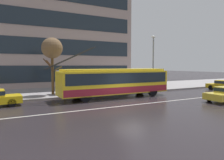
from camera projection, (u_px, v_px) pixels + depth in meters
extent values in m
plane|color=#262125|center=(129.00, 102.00, 17.18)|extent=(160.00, 160.00, 0.00)
cube|color=gray|center=(89.00, 89.00, 25.61)|extent=(80.00, 10.00, 0.14)
cube|color=silver|center=(137.00, 104.00, 16.12)|extent=(72.00, 0.14, 0.01)
cube|color=yellow|center=(115.00, 82.00, 19.78)|extent=(11.08, 2.66, 2.15)
cube|color=yellow|center=(115.00, 70.00, 19.70)|extent=(10.42, 2.40, 0.20)
cube|color=#1E2833|center=(115.00, 78.00, 19.75)|extent=(10.64, 2.68, 0.99)
cube|color=maroon|center=(115.00, 89.00, 19.83)|extent=(10.97, 2.69, 0.60)
cube|color=#1E2833|center=(158.00, 76.00, 22.34)|extent=(0.15, 2.22, 1.07)
cube|color=black|center=(158.00, 71.00, 22.23)|extent=(0.18, 1.92, 0.28)
cylinder|color=black|center=(70.00, 58.00, 17.84)|extent=(4.46, 0.12, 2.08)
cylinder|color=black|center=(72.00, 58.00, 17.22)|extent=(4.46, 0.12, 2.08)
cylinder|color=black|center=(140.00, 89.00, 22.60)|extent=(1.04, 0.31, 1.04)
cylinder|color=black|center=(153.00, 91.00, 20.65)|extent=(1.04, 0.31, 1.04)
cylinder|color=black|center=(77.00, 93.00, 19.16)|extent=(1.04, 0.31, 1.04)
cylinder|color=black|center=(85.00, 96.00, 17.21)|extent=(1.04, 0.31, 1.04)
cylinder|color=black|center=(211.00, 87.00, 25.72)|extent=(0.24, 0.63, 0.62)
cylinder|color=black|center=(218.00, 87.00, 26.55)|extent=(0.24, 0.63, 0.62)
cylinder|color=black|center=(10.00, 100.00, 16.53)|extent=(0.63, 0.24, 0.62)
cylinder|color=black|center=(12.00, 103.00, 15.17)|extent=(0.63, 0.24, 0.62)
cylinder|color=black|center=(209.00, 98.00, 17.57)|extent=(0.63, 0.22, 0.62)
cylinder|color=gray|center=(93.00, 82.00, 22.10)|extent=(0.08, 0.08, 2.36)
cylinder|color=gray|center=(60.00, 83.00, 20.44)|extent=(0.08, 0.08, 2.36)
cylinder|color=gray|center=(89.00, 81.00, 23.27)|extent=(0.08, 0.08, 2.36)
cylinder|color=gray|center=(57.00, 82.00, 21.60)|extent=(0.08, 0.08, 2.36)
cube|color=#99ADB2|center=(74.00, 81.00, 22.43)|extent=(3.42, 0.04, 1.89)
cube|color=#B2B2B7|center=(75.00, 71.00, 21.76)|extent=(3.90, 1.62, 0.08)
cube|color=brown|center=(75.00, 88.00, 22.20)|extent=(2.52, 0.36, 0.08)
cylinder|color=#1B2245|center=(99.00, 88.00, 22.93)|extent=(0.14, 0.14, 0.81)
cylinder|color=#1B2245|center=(98.00, 88.00, 23.07)|extent=(0.14, 0.14, 0.81)
cylinder|color=maroon|center=(99.00, 82.00, 22.95)|extent=(0.38, 0.38, 0.59)
sphere|color=#DFAF8D|center=(99.00, 78.00, 22.92)|extent=(0.20, 0.20, 0.20)
cylinder|color=#53583F|center=(64.00, 92.00, 19.55)|extent=(0.14, 0.14, 0.81)
cylinder|color=#53583F|center=(65.00, 92.00, 19.69)|extent=(0.14, 0.14, 0.81)
cylinder|color=maroon|center=(65.00, 85.00, 19.57)|extent=(0.50, 0.50, 0.55)
sphere|color=tan|center=(65.00, 81.00, 19.54)|extent=(0.22, 0.22, 0.22)
cylinder|color=#50574C|center=(102.00, 87.00, 23.92)|extent=(0.14, 0.14, 0.85)
cylinder|color=#50574C|center=(102.00, 87.00, 24.08)|extent=(0.14, 0.14, 0.85)
cylinder|color=maroon|center=(102.00, 81.00, 23.95)|extent=(0.43, 0.43, 0.58)
sphere|color=tan|center=(102.00, 78.00, 23.92)|extent=(0.22, 0.22, 0.22)
cylinder|color=#29132E|center=(78.00, 91.00, 20.48)|extent=(0.14, 0.14, 0.78)
cylinder|color=#29132E|center=(79.00, 91.00, 20.43)|extent=(0.14, 0.14, 0.78)
cylinder|color=#403F25|center=(78.00, 84.00, 20.41)|extent=(0.51, 0.51, 0.62)
sphere|color=tan|center=(78.00, 80.00, 20.38)|extent=(0.23, 0.23, 0.23)
cone|color=#2C4D9F|center=(79.00, 77.00, 20.32)|extent=(1.27, 1.27, 0.25)
cylinder|color=#333333|center=(80.00, 82.00, 20.36)|extent=(0.02, 0.02, 0.78)
cylinder|color=gray|center=(153.00, 64.00, 24.85)|extent=(0.16, 0.16, 6.33)
ellipsoid|color=silver|center=(154.00, 37.00, 24.61)|extent=(0.60, 0.32, 0.24)
cylinder|color=brown|center=(53.00, 74.00, 20.73)|extent=(0.27, 0.27, 4.13)
cylinder|color=brown|center=(48.00, 64.00, 20.87)|extent=(0.88, 1.03, 1.12)
cylinder|color=brown|center=(51.00, 68.00, 20.34)|extent=(0.48, 0.74, 0.77)
cylinder|color=brown|center=(57.00, 69.00, 20.79)|extent=(1.01, 0.38, 0.64)
cylinder|color=brown|center=(49.00, 64.00, 20.33)|extent=(0.77, 0.53, 0.80)
cylinder|color=brown|center=(53.00, 55.00, 20.34)|extent=(0.28, 0.76, 0.96)
sphere|color=brown|center=(52.00, 48.00, 20.54)|extent=(2.12, 2.12, 2.12)
cube|color=#A28E8A|center=(42.00, 4.00, 31.88)|extent=(25.74, 12.27, 25.48)
cube|color=#1E2833|center=(51.00, 74.00, 27.20)|extent=(24.19, 0.06, 2.18)
cube|color=#1E2833|center=(50.00, 46.00, 26.94)|extent=(24.19, 0.06, 2.18)
cube|color=#1E2833|center=(49.00, 19.00, 26.68)|extent=(24.19, 0.06, 2.18)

